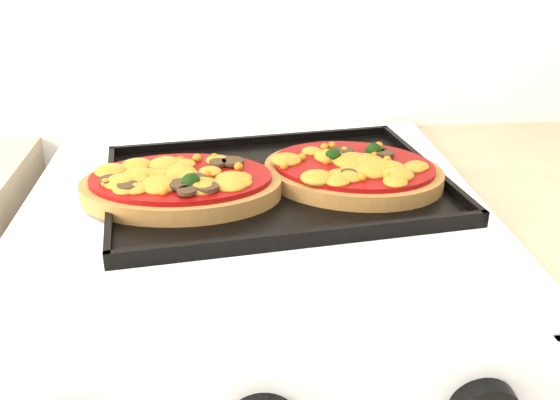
{
  "coord_description": "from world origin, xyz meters",
  "views": [
    {
      "loc": [
        0.01,
        0.98,
        1.25
      ],
      "look_at": [
        0.08,
        1.68,
        0.92
      ],
      "focal_mm": 40.0,
      "sensor_mm": 36.0,
      "label": 1
    }
  ],
  "objects": [
    {
      "name": "pizza_left",
      "position": [
        -0.05,
        1.7,
        0.94
      ],
      "size": [
        0.26,
        0.18,
        0.04
      ],
      "primitive_type": null,
      "rotation": [
        0.0,
        0.0,
        -0.06
      ],
      "color": "#A57939",
      "rests_on": "baking_tray"
    },
    {
      "name": "pizza_right",
      "position": [
        0.18,
        1.72,
        0.94
      ],
      "size": [
        0.29,
        0.26,
        0.03
      ],
      "primitive_type": null,
      "rotation": [
        0.0,
        0.0,
        -0.37
      ],
      "color": "#A57939",
      "rests_on": "baking_tray"
    },
    {
      "name": "baking_tray",
      "position": [
        0.08,
        1.73,
        0.92
      ],
      "size": [
        0.47,
        0.38,
        0.02
      ],
      "primitive_type": "cube",
      "rotation": [
        0.0,
        0.0,
        0.13
      ],
      "color": "black",
      "rests_on": "stove"
    }
  ]
}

